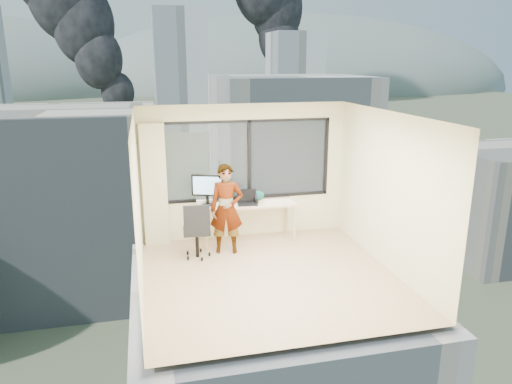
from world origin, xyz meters
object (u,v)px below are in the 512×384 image
object	(u,v)px
handbag	(258,196)
chair	(197,229)
game_console	(205,200)
person	(227,209)
monitor	(207,190)
desk	(248,222)
laptop	(247,198)

from	to	relation	value
handbag	chair	bearing A→B (deg)	-144.21
chair	game_console	distance (m)	0.91
chair	handbag	bearing A→B (deg)	33.57
person	monitor	xyz separation A→B (m)	(-0.26, 0.53, 0.23)
handbag	game_console	bearing A→B (deg)	-179.50
desk	laptop	world-z (taller)	laptop
chair	game_console	bearing A→B (deg)	76.91
monitor	laptop	world-z (taller)	monitor
person	laptop	xyz separation A→B (m)	(0.47, 0.40, 0.06)
monitor	handbag	world-z (taller)	monitor
desk	handbag	size ratio (longest dim) A/B	7.34
desk	laptop	distance (m)	0.50
game_console	handbag	distance (m)	1.04
chair	person	world-z (taller)	person
person	desk	bearing A→B (deg)	54.64
desk	monitor	bearing A→B (deg)	175.27
monitor	handbag	size ratio (longest dim) A/B	2.42
desk	chair	size ratio (longest dim) A/B	1.73
desk	monitor	world-z (taller)	monitor
chair	monitor	xyz separation A→B (m)	(0.29, 0.65, 0.53)
monitor	desk	bearing A→B (deg)	14.04
chair	monitor	bearing A→B (deg)	69.52
person	monitor	distance (m)	0.64
chair	monitor	world-z (taller)	monitor
monitor	handbag	xyz separation A→B (m)	(0.99, 0.09, -0.20)
person	laptop	size ratio (longest dim) A/B	4.15
monitor	person	bearing A→B (deg)	-44.62
chair	handbag	distance (m)	1.51
chair	game_console	world-z (taller)	chair
person	handbag	xyz separation A→B (m)	(0.73, 0.62, 0.03)
laptop	handbag	size ratio (longest dim) A/B	1.59
monitor	game_console	xyz separation A→B (m)	(-0.04, 0.19, -0.26)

